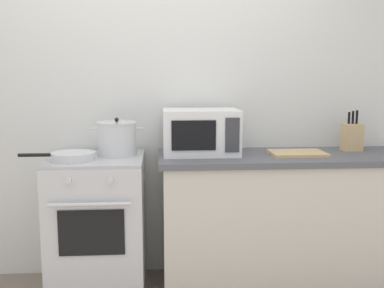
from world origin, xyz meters
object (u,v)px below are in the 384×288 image
stock_pot (117,139)px  knife_block (352,137)px  stove (99,226)px  cutting_board (297,153)px  microwave (201,132)px  frying_pan (72,156)px

stock_pot → knife_block: knife_block is taller
stove → cutting_board: (1.33, 0.00, 0.47)m
stove → microwave: microwave is taller
microwave → cutting_board: microwave is taller
cutting_board → frying_pan: bearing=-176.5°
stove → frying_pan: size_ratio=1.95×
microwave → stock_pot: bearing=-178.6°
stove → knife_block: 1.85m
stove → knife_block: (1.76, 0.14, 0.56)m
cutting_board → knife_block: 0.46m
frying_pan → microwave: (0.82, 0.17, 0.12)m
stock_pot → microwave: 0.56m
stock_pot → knife_block: 1.63m
frying_pan → knife_block: (1.89, 0.23, 0.07)m
microwave → cutting_board: (0.64, -0.08, -0.14)m
frying_pan → knife_block: knife_block is taller
cutting_board → microwave: bearing=173.1°
stove → frying_pan: 0.51m
stove → cutting_board: size_ratio=2.56×
stock_pot → cutting_board: stock_pot is taller
stock_pot → microwave: size_ratio=0.69×
knife_block → microwave: bearing=-176.7°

